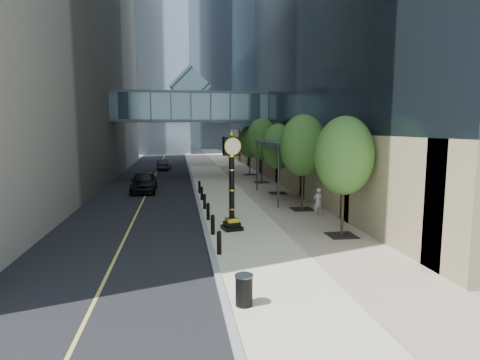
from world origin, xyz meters
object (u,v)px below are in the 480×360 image
trash_bin (244,291)px  car_far (164,164)px  street_clock (232,188)px  car_near (144,182)px  pedestrian (318,202)px

trash_bin → car_far: car_far is taller
street_clock → car_near: street_clock is taller
car_near → car_far: car_near is taller
street_clock → pedestrian: size_ratio=3.00×
street_clock → trash_bin: size_ratio=5.62×
trash_bin → pedestrian: (6.42, 11.50, 0.39)m
street_clock → car_near: size_ratio=1.00×
trash_bin → pedestrian: pedestrian is taller
pedestrian → street_clock: bearing=15.7°
pedestrian → car_far: size_ratio=0.42×
trash_bin → car_near: (-4.79, 22.61, 0.37)m
car_far → car_near: bearing=91.5°
car_far → street_clock: bearing=103.2°
pedestrian → car_near: pedestrian is taller
street_clock → trash_bin: street_clock is taller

